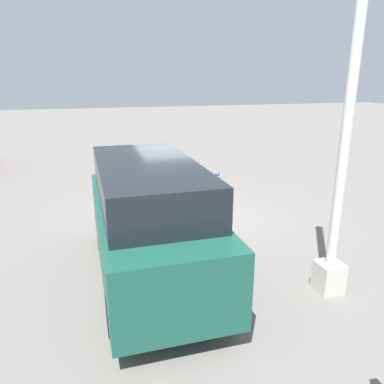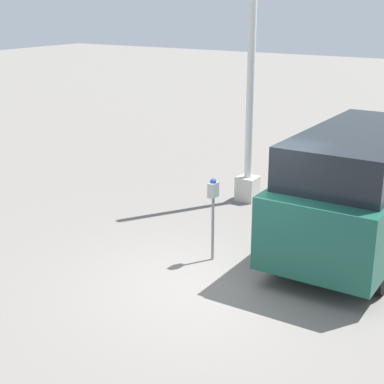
# 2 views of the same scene
# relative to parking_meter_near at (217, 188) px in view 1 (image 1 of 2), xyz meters

# --- Properties ---
(ground_plane) EXTENTS (80.00, 80.00, 0.00)m
(ground_plane) POSITION_rel_parking_meter_near_xyz_m (-0.77, -0.56, -1.11)
(ground_plane) COLOR slate
(parking_meter_near) EXTENTS (0.21, 0.13, 1.50)m
(parking_meter_near) POSITION_rel_parking_meter_near_xyz_m (0.00, 0.00, 0.00)
(parking_meter_near) COLOR gray
(parking_meter_near) RESTS_ON ground
(lamp_post) EXTENTS (0.44, 0.44, 5.62)m
(lamp_post) POSITION_rel_parking_meter_near_xyz_m (3.23, 0.97, 0.80)
(lamp_post) COLOR beige
(lamp_post) RESTS_ON ground
(parked_van) EXTENTS (4.87, 1.92, 2.24)m
(parked_van) POSITION_rel_parking_meter_near_xyz_m (1.80, -1.99, 0.09)
(parked_van) COLOR #195142
(parked_van) RESTS_ON ground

